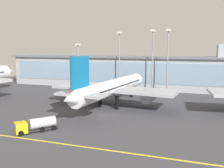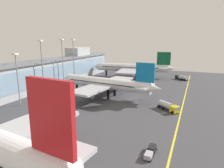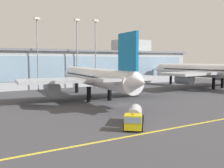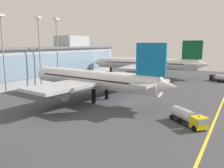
{
  "view_description": "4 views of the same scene",
  "coord_description": "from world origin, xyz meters",
  "px_view_note": "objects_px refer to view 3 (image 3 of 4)",
  "views": [
    {
      "loc": [
        23.36,
        -61.6,
        17.92
      ],
      "look_at": [
        -2.27,
        12.83,
        6.74
      ],
      "focal_mm": 39.86,
      "sensor_mm": 36.0,
      "label": 1
    },
    {
      "loc": [
        -80.08,
        -25.6,
        24.77
      ],
      "look_at": [
        7.72,
        11.76,
        3.74
      ],
      "focal_mm": 31.97,
      "sensor_mm": 36.0,
      "label": 2
    },
    {
      "loc": [
        -34.57,
        -51.64,
        10.69
      ],
      "look_at": [
        3.21,
        9.92,
        4.05
      ],
      "focal_mm": 42.6,
      "sensor_mm": 36.0,
      "label": 3
    },
    {
      "loc": [
        -55.61,
        -26.46,
        15.98
      ],
      "look_at": [
        4.04,
        7.58,
        4.02
      ],
      "focal_mm": 37.38,
      "sensor_mm": 36.0,
      "label": 4
    }
  ],
  "objects_px": {
    "apron_light_mast_west": "(77,44)",
    "apron_light_mast_centre": "(37,44)",
    "apron_light_mast_east": "(95,44)",
    "airliner_near_right": "(95,78)",
    "service_truck_far": "(134,117)",
    "airliner_far_right": "(210,71)"
  },
  "relations": [
    {
      "from": "apron_light_mast_west",
      "to": "apron_light_mast_centre",
      "type": "height_order",
      "value": "apron_light_mast_west"
    },
    {
      "from": "airliner_near_right",
      "to": "service_truck_far",
      "type": "relative_size",
      "value": 5.93
    },
    {
      "from": "airliner_far_right",
      "to": "service_truck_far",
      "type": "height_order",
      "value": "airliner_far_right"
    },
    {
      "from": "airliner_near_right",
      "to": "airliner_far_right",
      "type": "distance_m",
      "value": 51.37
    },
    {
      "from": "apron_light_mast_centre",
      "to": "airliner_near_right",
      "type": "bearing_deg",
      "value": -76.72
    },
    {
      "from": "airliner_far_right",
      "to": "airliner_near_right",
      "type": "bearing_deg",
      "value": 86.92
    },
    {
      "from": "airliner_far_right",
      "to": "apron_light_mast_centre",
      "type": "bearing_deg",
      "value": 59.17
    },
    {
      "from": "airliner_far_right",
      "to": "apron_light_mast_east",
      "type": "xyz_separation_m",
      "value": [
        -37.47,
        21.92,
        10.1
      ]
    },
    {
      "from": "airliner_near_right",
      "to": "apron_light_mast_east",
      "type": "bearing_deg",
      "value": -21.62
    },
    {
      "from": "airliner_near_right",
      "to": "apron_light_mast_east",
      "type": "relative_size",
      "value": 2.0
    },
    {
      "from": "airliner_near_right",
      "to": "airliner_far_right",
      "type": "bearing_deg",
      "value": -79.25
    },
    {
      "from": "airliner_near_right",
      "to": "apron_light_mast_centre",
      "type": "distance_m",
      "value": 31.64
    },
    {
      "from": "apron_light_mast_west",
      "to": "airliner_near_right",
      "type": "bearing_deg",
      "value": -104.79
    },
    {
      "from": "airliner_far_right",
      "to": "apron_light_mast_east",
      "type": "distance_m",
      "value": 44.57
    },
    {
      "from": "service_truck_far",
      "to": "apron_light_mast_east",
      "type": "height_order",
      "value": "apron_light_mast_east"
    },
    {
      "from": "service_truck_far",
      "to": "airliner_far_right",
      "type": "bearing_deg",
      "value": 157.82
    },
    {
      "from": "apron_light_mast_centre",
      "to": "apron_light_mast_east",
      "type": "xyz_separation_m",
      "value": [
        20.64,
        -3.53,
        0.22
      ]
    },
    {
      "from": "service_truck_far",
      "to": "apron_light_mast_centre",
      "type": "height_order",
      "value": "apron_light_mast_centre"
    },
    {
      "from": "apron_light_mast_east",
      "to": "airliner_near_right",
      "type": "bearing_deg",
      "value": -118.28
    },
    {
      "from": "airliner_near_right",
      "to": "service_truck_far",
      "type": "distance_m",
      "value": 30.02
    },
    {
      "from": "service_truck_far",
      "to": "apron_light_mast_east",
      "type": "bearing_deg",
      "value": -162.67
    },
    {
      "from": "airliner_near_right",
      "to": "airliner_far_right",
      "type": "relative_size",
      "value": 0.9
    }
  ]
}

